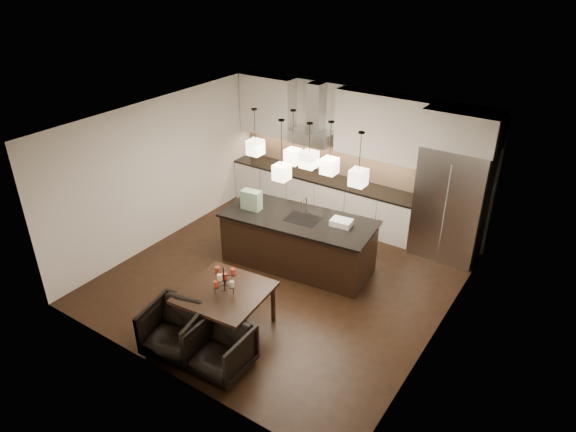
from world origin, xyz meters
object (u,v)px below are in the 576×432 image
Objects in this scene: dining_table at (226,310)px; armchair_left at (175,329)px; island_body at (298,242)px; armchair_right at (221,349)px; refrigerator at (451,203)px.

armchair_left is (-0.32, -0.75, 0.01)m from dining_table.
island_body is 3.25× the size of armchair_left.
island_body is 2.13m from dining_table.
island_body reaches higher than armchair_left.
dining_table reaches higher than armchair_right.
refrigerator is 2.86m from island_body.
island_body reaches higher than dining_table.
refrigerator is 1.80× the size of dining_table.
island_body is 3.47× the size of armchair_right.
armchair_right is at bearing -6.12° from armchair_left.
island_body is at bearing 87.16° from dining_table.
island_body is at bearing 74.09° from armchair_left.
armchair_left is 0.80m from armchair_right.
dining_table is (-2.02, -3.97, -0.72)m from refrigerator.
refrigerator reaches higher than island_body.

